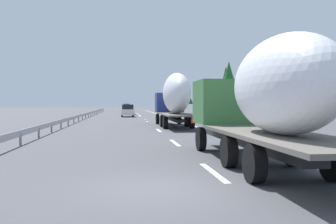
{
  "coord_description": "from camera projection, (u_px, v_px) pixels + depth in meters",
  "views": [
    {
      "loc": [
        -9.08,
        0.91,
        2.1
      ],
      "look_at": [
        20.92,
        -2.68,
        1.38
      ],
      "focal_mm": 40.14,
      "sensor_mm": 36.0,
      "label": 1
    }
  ],
  "objects": [
    {
      "name": "ground_plane",
      "position": [
        130.0,
        119.0,
        48.87
      ],
      "size": [
        260.0,
        260.0,
        0.0
      ],
      "primitive_type": "plane",
      "color": "#424247"
    },
    {
      "name": "lane_stripe_0",
      "position": [
        213.0,
        172.0,
        11.37
      ],
      "size": [
        3.2,
        0.2,
        0.01
      ],
      "primitive_type": "cube",
      "color": "white",
      "rests_on": "ground_plane"
    },
    {
      "name": "lane_stripe_1",
      "position": [
        175.0,
        143.0,
        19.8
      ],
      "size": [
        3.2,
        0.2,
        0.01
      ],
      "primitive_type": "cube",
      "color": "white",
      "rests_on": "ground_plane"
    },
    {
      "name": "lane_stripe_2",
      "position": [
        159.0,
        130.0,
        28.74
      ],
      "size": [
        3.2,
        0.2,
        0.01
      ],
      "primitive_type": "cube",
      "color": "white",
      "rests_on": "ground_plane"
    },
    {
      "name": "lane_stripe_3",
      "position": [
        146.0,
        121.0,
        43.99
      ],
      "size": [
        3.2,
        0.2,
        0.01
      ],
      "primitive_type": "cube",
      "color": "white",
      "rests_on": "ground_plane"
    },
    {
      "name": "lane_stripe_4",
      "position": [
        146.0,
        120.0,
        45.48
      ],
      "size": [
        3.2,
        0.2,
        0.01
      ],
      "primitive_type": "cube",
      "color": "white",
      "rests_on": "ground_plane"
    },
    {
      "name": "lane_stripe_5",
      "position": [
        140.0,
        116.0,
        60.55
      ],
      "size": [
        3.2,
        0.2,
        0.01
      ],
      "primitive_type": "cube",
      "color": "white",
      "rests_on": "ground_plane"
    },
    {
      "name": "lane_stripe_6",
      "position": [
        139.0,
        115.0,
        63.73
      ],
      "size": [
        3.2,
        0.2,
        0.01
      ],
      "primitive_type": "cube",
      "color": "white",
      "rests_on": "ground_plane"
    },
    {
      "name": "lane_stripe_7",
      "position": [
        137.0,
        114.0,
        72.13
      ],
      "size": [
        3.2,
        0.2,
        0.01
      ],
      "primitive_type": "cube",
      "color": "white",
      "rests_on": "ground_plane"
    },
    {
      "name": "edge_line_right",
      "position": [
        168.0,
        117.0,
        54.49
      ],
      "size": [
        110.0,
        0.2,
        0.01
      ],
      "primitive_type": "cube",
      "color": "white",
      "rests_on": "ground_plane"
    },
    {
      "name": "truck_lead",
      "position": [
        175.0,
        97.0,
        32.99
      ],
      "size": [
        12.9,
        2.55,
        4.65
      ],
      "color": "navy",
      "rests_on": "ground_plane"
    },
    {
      "name": "truck_trailing",
      "position": [
        263.0,
        97.0,
        12.15
      ],
      "size": [
        12.37,
        2.55,
        4.04
      ],
      "color": "#387038",
      "rests_on": "ground_plane"
    },
    {
      "name": "car_white_van",
      "position": [
        127.0,
        111.0,
        57.29
      ],
      "size": [
        4.6,
        1.87,
        1.87
      ],
      "color": "white",
      "rests_on": "ground_plane"
    },
    {
      "name": "car_silver_hatch",
      "position": [
        129.0,
        109.0,
        67.85
      ],
      "size": [
        4.58,
        1.91,
        1.85
      ],
      "color": "#ADB2B7",
      "rests_on": "ground_plane"
    },
    {
      "name": "car_yellow_coupe",
      "position": [
        127.0,
        107.0,
        97.48
      ],
      "size": [
        4.18,
        1.77,
        1.92
      ],
      "color": "gold",
      "rests_on": "ground_plane"
    },
    {
      "name": "road_sign",
      "position": [
        179.0,
        101.0,
        51.26
      ],
      "size": [
        0.1,
        0.9,
        3.39
      ],
      "color": "gray",
      "rests_on": "ground_plane"
    },
    {
      "name": "tree_0",
      "position": [
        229.0,
        83.0,
        42.63
      ],
      "size": [
        2.78,
        2.78,
        6.85
      ],
      "color": "#472D19",
      "rests_on": "ground_plane"
    },
    {
      "name": "tree_1",
      "position": [
        262.0,
        90.0,
        34.21
      ],
      "size": [
        2.49,
        2.49,
        5.12
      ],
      "color": "#472D19",
      "rests_on": "ground_plane"
    },
    {
      "name": "tree_2",
      "position": [
        226.0,
        88.0,
        49.53
      ],
      "size": [
        2.72,
        2.72,
        6.93
      ],
      "color": "#472D19",
      "rests_on": "ground_plane"
    },
    {
      "name": "tree_3",
      "position": [
        183.0,
        93.0,
        69.59
      ],
      "size": [
        3.77,
        3.77,
        6.15
      ],
      "color": "#472D19",
      "rests_on": "ground_plane"
    },
    {
      "name": "tree_4",
      "position": [
        219.0,
        92.0,
        50.86
      ],
      "size": [
        2.41,
        2.41,
        5.44
      ],
      "color": "#472D19",
      "rests_on": "ground_plane"
    },
    {
      "name": "guardrail_median",
      "position": [
        86.0,
        114.0,
        51.13
      ],
      "size": [
        94.0,
        0.1,
        0.76
      ],
      "color": "#9EA0A5",
      "rests_on": "ground_plane"
    }
  ]
}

